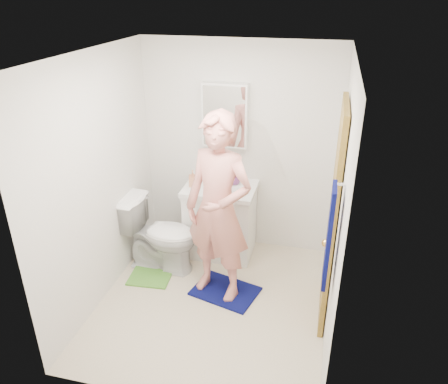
# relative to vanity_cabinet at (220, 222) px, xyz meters

# --- Properties ---
(floor) EXTENTS (2.20, 2.40, 0.02)m
(floor) POSITION_rel_vanity_cabinet_xyz_m (0.15, -0.91, -0.41)
(floor) COLOR beige
(floor) RESTS_ON ground
(ceiling) EXTENTS (2.20, 2.40, 0.02)m
(ceiling) POSITION_rel_vanity_cabinet_xyz_m (0.15, -0.91, 2.01)
(ceiling) COLOR white
(ceiling) RESTS_ON ground
(wall_back) EXTENTS (2.20, 0.02, 2.40)m
(wall_back) POSITION_rel_vanity_cabinet_xyz_m (0.15, 0.30, 0.80)
(wall_back) COLOR silver
(wall_back) RESTS_ON ground
(wall_front) EXTENTS (2.20, 0.02, 2.40)m
(wall_front) POSITION_rel_vanity_cabinet_xyz_m (0.15, -2.12, 0.80)
(wall_front) COLOR silver
(wall_front) RESTS_ON ground
(wall_left) EXTENTS (0.02, 2.40, 2.40)m
(wall_left) POSITION_rel_vanity_cabinet_xyz_m (-0.96, -0.91, 0.80)
(wall_left) COLOR silver
(wall_left) RESTS_ON ground
(wall_right) EXTENTS (0.02, 2.40, 2.40)m
(wall_right) POSITION_rel_vanity_cabinet_xyz_m (1.26, -0.91, 0.80)
(wall_right) COLOR silver
(wall_right) RESTS_ON ground
(vanity_cabinet) EXTENTS (0.75, 0.55, 0.80)m
(vanity_cabinet) POSITION_rel_vanity_cabinet_xyz_m (0.00, 0.00, 0.00)
(vanity_cabinet) COLOR white
(vanity_cabinet) RESTS_ON floor
(countertop) EXTENTS (0.79, 0.59, 0.05)m
(countertop) POSITION_rel_vanity_cabinet_xyz_m (0.00, 0.00, 0.43)
(countertop) COLOR white
(countertop) RESTS_ON vanity_cabinet
(sink_basin) EXTENTS (0.40, 0.40, 0.03)m
(sink_basin) POSITION_rel_vanity_cabinet_xyz_m (0.00, 0.00, 0.44)
(sink_basin) COLOR white
(sink_basin) RESTS_ON countertop
(faucet) EXTENTS (0.03, 0.03, 0.12)m
(faucet) POSITION_rel_vanity_cabinet_xyz_m (0.00, 0.18, 0.51)
(faucet) COLOR silver
(faucet) RESTS_ON countertop
(medicine_cabinet) EXTENTS (0.50, 0.12, 0.70)m
(medicine_cabinet) POSITION_rel_vanity_cabinet_xyz_m (0.00, 0.22, 1.20)
(medicine_cabinet) COLOR white
(medicine_cabinet) RESTS_ON wall_back
(mirror_panel) EXTENTS (0.46, 0.01, 0.66)m
(mirror_panel) POSITION_rel_vanity_cabinet_xyz_m (0.00, 0.16, 1.20)
(mirror_panel) COLOR white
(mirror_panel) RESTS_ON wall_back
(door) EXTENTS (0.05, 0.80, 2.05)m
(door) POSITION_rel_vanity_cabinet_xyz_m (1.22, -0.76, 0.62)
(door) COLOR olive
(door) RESTS_ON ground
(door_knob) EXTENTS (0.07, 0.07, 0.07)m
(door_knob) POSITION_rel_vanity_cabinet_xyz_m (1.18, -1.08, 0.55)
(door_knob) COLOR gold
(door_knob) RESTS_ON door
(towel) EXTENTS (0.03, 0.24, 0.80)m
(towel) POSITION_rel_vanity_cabinet_xyz_m (1.18, -1.48, 0.85)
(towel) COLOR #080C4F
(towel) RESTS_ON wall_right
(towel_hook) EXTENTS (0.06, 0.02, 0.02)m
(towel_hook) POSITION_rel_vanity_cabinet_xyz_m (1.22, -1.48, 1.27)
(towel_hook) COLOR silver
(towel_hook) RESTS_ON wall_right
(toilet) EXTENTS (0.84, 0.51, 0.83)m
(toilet) POSITION_rel_vanity_cabinet_xyz_m (-0.56, -0.45, 0.02)
(toilet) COLOR white
(toilet) RESTS_ON floor
(bath_mat) EXTENTS (0.74, 0.61, 0.02)m
(bath_mat) POSITION_rel_vanity_cabinet_xyz_m (0.24, -0.74, -0.39)
(bath_mat) COLOR #080C4F
(bath_mat) RESTS_ON floor
(green_rug) EXTENTS (0.47, 0.40, 0.02)m
(green_rug) POSITION_rel_vanity_cabinet_xyz_m (-0.62, -0.69, -0.39)
(green_rug) COLOR #559C34
(green_rug) RESTS_ON floor
(soap_dispenser) EXTENTS (0.10, 0.10, 0.19)m
(soap_dispenser) POSITION_rel_vanity_cabinet_xyz_m (-0.30, -0.06, 0.54)
(soap_dispenser) COLOR tan
(soap_dispenser) RESTS_ON countertop
(toothbrush_cup) EXTENTS (0.13, 0.13, 0.10)m
(toothbrush_cup) POSITION_rel_vanity_cabinet_xyz_m (0.14, 0.10, 0.50)
(toothbrush_cup) COLOR #7C3A7F
(toothbrush_cup) RESTS_ON countertop
(man) EXTENTS (0.79, 0.63, 1.89)m
(man) POSITION_rel_vanity_cabinet_xyz_m (0.17, -0.75, 0.56)
(man) COLOR #DA857B
(man) RESTS_ON bath_mat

